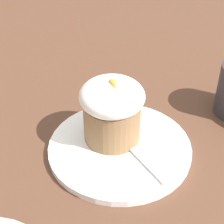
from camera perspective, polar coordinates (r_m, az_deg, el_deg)
ground_plane at (r=0.58m, az=1.18°, el=-5.88°), size 4.00×4.00×0.00m
dessert_plate at (r=0.58m, az=1.18°, el=-5.49°), size 0.22×0.22×0.01m
carrot_cake at (r=0.55m, az=0.00°, el=0.47°), size 0.10×0.10×0.11m
spoon at (r=0.57m, az=2.74°, el=-5.18°), size 0.12×0.05×0.01m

